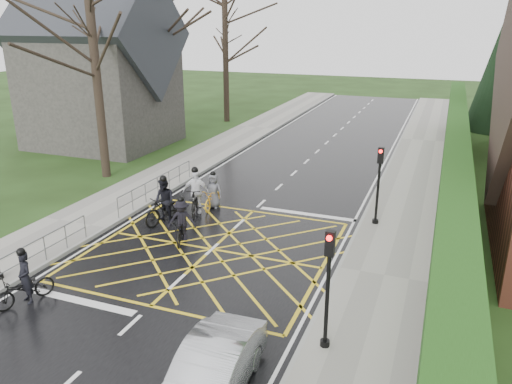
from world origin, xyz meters
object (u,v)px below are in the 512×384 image
Objects in this scene: cyclist_mid at (181,225)px; cyclist_lead at (213,195)px; cyclist_rear at (24,286)px; cyclist_front at (195,196)px; car at (211,373)px; cyclist_back at (164,205)px.

cyclist_lead is at bearing 74.22° from cyclist_mid.
cyclist_front is at bearing 103.00° from cyclist_rear.
cyclist_lead is 11.55m from car.
cyclist_mid is 8.30m from car.
cyclist_front is (1.24, 8.09, 0.19)m from cyclist_rear.
cyclist_mid is at bearing -88.51° from cyclist_lead.
cyclist_back is at bearing -135.25° from cyclist_front.
cyclist_rear is at bearing -105.74° from cyclist_lead.
car is (4.97, -10.43, 0.06)m from cyclist_lead.
cyclist_back is 1.18× the size of cyclist_lead.
cyclist_back is at bearing -120.82° from cyclist_lead.
cyclist_lead reaches higher than car.
cyclist_rear is at bearing 164.57° from car.
car is (4.56, -6.93, -0.00)m from cyclist_mid.
cyclist_lead is 0.46× the size of car.
cyclist_back is at bearing 116.81° from cyclist_mid.
cyclist_back is at bearing 123.96° from car.
cyclist_rear is 0.89× the size of cyclist_front.
cyclist_front is 0.93m from cyclist_lead.
cyclist_mid is at bearing 120.96° from car.
cyclist_front is at bearing 81.43° from cyclist_back.
cyclist_rear is 9.05m from cyclist_lead.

